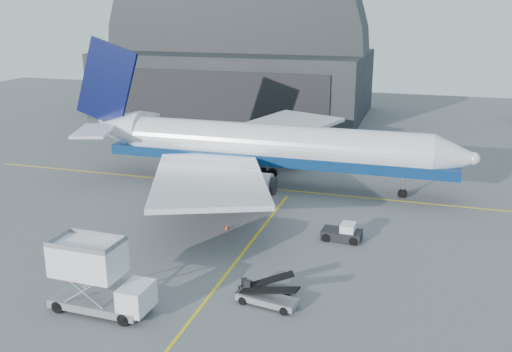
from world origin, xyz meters
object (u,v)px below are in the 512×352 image
(pushback_tug, at_px, (343,233))
(catering_truck, at_px, (97,278))
(belt_loader_b, at_px, (267,298))
(airliner, at_px, (260,146))
(belt_loader_a, at_px, (265,288))

(pushback_tug, bearing_deg, catering_truck, -127.25)
(pushback_tug, distance_m, belt_loader_b, 13.89)
(airliner, xyz_separation_m, pushback_tug, (12.04, -13.84, -4.17))
(catering_truck, bearing_deg, pushback_tug, 52.10)
(airliner, bearing_deg, pushback_tug, -48.98)
(pushback_tug, xyz_separation_m, belt_loader_a, (-4.01, -11.87, -0.14))
(airliner, relative_size, belt_loader_b, 10.04)
(airliner, distance_m, belt_loader_b, 28.91)
(pushback_tug, relative_size, belt_loader_b, 0.76)
(catering_truck, relative_size, belt_loader_b, 1.53)
(pushback_tug, height_order, belt_loader_b, belt_loader_b)
(belt_loader_b, bearing_deg, pushback_tug, 85.01)
(catering_truck, distance_m, belt_loader_a, 12.23)
(belt_loader_a, distance_m, belt_loader_b, 1.67)
(catering_truck, bearing_deg, belt_loader_a, 30.26)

